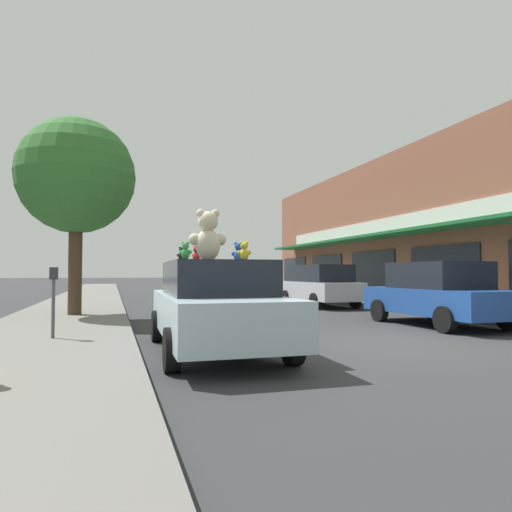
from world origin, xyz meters
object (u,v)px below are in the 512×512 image
(teddy_bear_black, at_px, (182,254))
(parking_meter, at_px, (54,293))
(teddy_bear_giant, at_px, (208,236))
(teddy_bear_white, at_px, (210,257))
(teddy_bear_green, at_px, (185,251))
(parked_car_far_center, at_px, (438,293))
(street_tree, at_px, (76,177))
(teddy_bear_red, at_px, (196,254))
(teddy_bear_yellow, at_px, (244,251))
(parked_car_far_right, at_px, (319,284))
(plush_art_car, at_px, (215,305))
(teddy_bear_blue, at_px, (239,252))

(teddy_bear_black, xyz_separation_m, parking_meter, (-2.12, 1.22, -0.67))
(teddy_bear_giant, distance_m, teddy_bear_white, 1.33)
(teddy_bear_green, relative_size, parked_car_far_center, 0.06)
(teddy_bear_giant, bearing_deg, teddy_bear_black, -19.24)
(teddy_bear_green, distance_m, parked_car_far_center, 7.58)
(teddy_bear_green, bearing_deg, teddy_bear_white, -84.34)
(teddy_bear_green, relative_size, street_tree, 0.05)
(teddy_bear_black, distance_m, teddy_bear_white, 1.30)
(teddy_bear_red, relative_size, teddy_bear_yellow, 0.93)
(street_tree, bearing_deg, parked_car_far_right, 18.17)
(parking_meter, bearing_deg, plush_art_car, -25.72)
(teddy_bear_black, bearing_deg, teddy_bear_red, -103.08)
(teddy_bear_black, xyz_separation_m, street_tree, (-2.12, 6.10, 2.42))
(plush_art_car, relative_size, teddy_bear_giant, 5.36)
(parked_car_far_right, bearing_deg, teddy_bear_green, -124.52)
(teddy_bear_giant, height_order, teddy_bear_yellow, teddy_bear_giant)
(teddy_bear_blue, distance_m, street_tree, 7.05)
(teddy_bear_black, bearing_deg, parking_meter, -4.83)
(teddy_bear_black, bearing_deg, teddy_bear_yellow, 167.49)
(plush_art_car, bearing_deg, teddy_bear_white, 84.22)
(teddy_bear_green, xyz_separation_m, street_tree, (-2.02, 7.11, 2.42))
(plush_art_car, relative_size, parked_car_far_center, 1.12)
(teddy_bear_black, height_order, street_tree, street_tree)
(plush_art_car, relative_size, teddy_bear_blue, 12.71)
(teddy_bear_giant, distance_m, teddy_bear_blue, 0.83)
(teddy_bear_white, height_order, parked_car_far_right, teddy_bear_white)
(street_tree, relative_size, parking_meter, 4.39)
(teddy_bear_red, relative_size, parking_meter, 0.23)
(teddy_bear_giant, relative_size, teddy_bear_black, 3.56)
(teddy_bear_blue, distance_m, parking_meter, 3.41)
(street_tree, bearing_deg, teddy_bear_white, -60.62)
(teddy_bear_white, distance_m, teddy_bear_green, 2.24)
(plush_art_car, height_order, parking_meter, plush_art_car)
(teddy_bear_yellow, xyz_separation_m, parked_car_far_center, (5.92, 2.69, -0.87))
(parked_car_far_right, bearing_deg, teddy_bear_white, -127.55)
(teddy_bear_yellow, xyz_separation_m, street_tree, (-3.01, 6.79, 2.39))
(teddy_bear_white, xyz_separation_m, teddy_bear_blue, (0.36, -0.81, 0.07))
(parked_car_far_center, relative_size, parking_meter, 3.31)
(parked_car_far_right, bearing_deg, teddy_bear_blue, -123.27)
(teddy_bear_white, xyz_separation_m, street_tree, (-2.82, 5.01, 2.43))
(teddy_bear_giant, xyz_separation_m, teddy_bear_yellow, (0.49, -0.52, -0.27))
(teddy_bear_yellow, bearing_deg, parking_meter, -20.47)
(street_tree, bearing_deg, teddy_bear_green, -74.12)
(teddy_bear_white, bearing_deg, teddy_bear_black, 52.26)
(street_tree, bearing_deg, teddy_bear_black, -70.87)
(street_tree, bearing_deg, teddy_bear_red, -66.85)
(teddy_bear_green, bearing_deg, parked_car_far_center, -129.94)
(teddy_bear_black, bearing_deg, teddy_bear_blue, -140.13)
(teddy_bear_white, height_order, teddy_bear_blue, teddy_bear_blue)
(parking_meter, bearing_deg, teddy_bear_white, -2.69)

